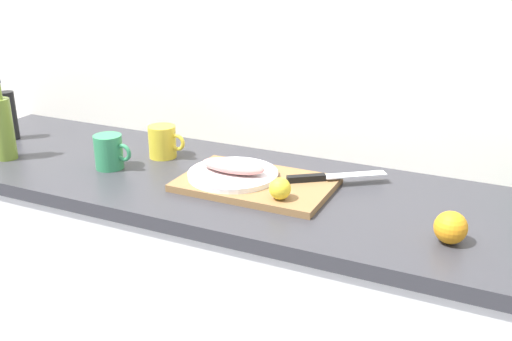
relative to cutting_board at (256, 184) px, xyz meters
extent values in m
cube|color=white|center=(-0.16, 0.33, 0.34)|extent=(3.20, 0.05, 2.50)
cube|color=white|center=(-0.16, 0.01, -0.48)|extent=(2.00, 0.58, 0.86)
cube|color=#333338|center=(-0.16, 0.01, -0.03)|extent=(2.00, 0.60, 0.04)
cube|color=olive|center=(0.00, 0.00, 0.00)|extent=(0.43, 0.28, 0.02)
cylinder|color=white|center=(-0.07, 0.00, 0.02)|extent=(0.26, 0.26, 0.01)
ellipsoid|color=tan|center=(-0.07, 0.00, 0.04)|extent=(0.19, 0.08, 0.04)
cube|color=silver|center=(0.25, 0.14, 0.02)|extent=(0.17, 0.13, 0.00)
cube|color=black|center=(0.13, 0.05, 0.02)|extent=(0.10, 0.08, 0.02)
sphere|color=yellow|center=(0.11, -0.09, 0.04)|extent=(0.06, 0.06, 0.06)
cylinder|color=olive|center=(-0.83, -0.12, 0.09)|extent=(0.06, 0.06, 0.20)
cylinder|color=yellow|center=(-0.38, 0.10, 0.04)|extent=(0.09, 0.09, 0.10)
torus|color=yellow|center=(-0.33, 0.10, 0.05)|extent=(0.06, 0.01, 0.06)
cylinder|color=#338C59|center=(-0.47, -0.05, 0.04)|extent=(0.09, 0.09, 0.11)
torus|color=#338C59|center=(-0.42, -0.05, 0.05)|extent=(0.06, 0.01, 0.06)
sphere|color=orange|center=(0.55, -0.11, 0.03)|extent=(0.08, 0.08, 0.08)
cylinder|color=black|center=(-0.98, 0.04, 0.07)|extent=(0.05, 0.05, 0.17)
camera|label=1|loc=(0.65, -1.38, 0.63)|focal=40.85mm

